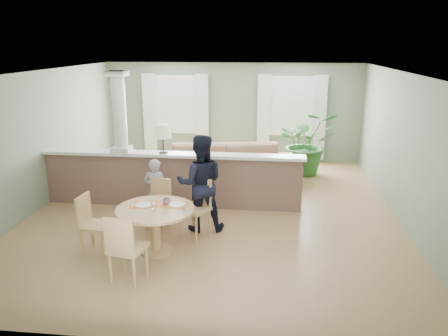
# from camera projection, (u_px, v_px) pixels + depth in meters

# --- Properties ---
(ground) EXTENTS (8.00, 8.00, 0.00)m
(ground) POSITION_uv_depth(u_px,v_px,m) (215.00, 211.00, 8.69)
(ground) COLOR tan
(ground) RESTS_ON ground
(room_shell) EXTENTS (7.02, 8.02, 2.71)m
(room_shell) POSITION_uv_depth(u_px,v_px,m) (217.00, 115.00, 8.79)
(room_shell) COLOR gray
(room_shell) RESTS_ON ground
(pony_wall) EXTENTS (5.32, 0.38, 2.70)m
(pony_wall) POSITION_uv_depth(u_px,v_px,m) (167.00, 172.00, 8.78)
(pony_wall) COLOR brown
(pony_wall) RESTS_ON ground
(sofa) EXTENTS (3.43, 1.79, 0.95)m
(sofa) POSITION_uv_depth(u_px,v_px,m) (226.00, 168.00, 9.94)
(sofa) COLOR #835D47
(sofa) RESTS_ON ground
(houseplant) EXTENTS (1.62, 1.45, 1.61)m
(houseplant) POSITION_uv_depth(u_px,v_px,m) (307.00, 143.00, 10.91)
(houseplant) COLOR #275C24
(houseplant) RESTS_ON ground
(dining_table) EXTENTS (1.23, 1.23, 0.84)m
(dining_table) POSITION_uv_depth(u_px,v_px,m) (156.00, 217.00, 6.83)
(dining_table) COLOR tan
(dining_table) RESTS_ON ground
(chair_far_boy) EXTENTS (0.46, 0.46, 0.89)m
(chair_far_boy) POSITION_uv_depth(u_px,v_px,m) (159.00, 201.00, 7.79)
(chair_far_boy) COLOR tan
(chair_far_boy) RESTS_ON ground
(chair_far_man) EXTENTS (0.61, 0.61, 0.99)m
(chair_far_man) POSITION_uv_depth(u_px,v_px,m) (197.00, 204.00, 7.49)
(chair_far_man) COLOR tan
(chair_far_man) RESTS_ON ground
(chair_near) EXTENTS (0.53, 0.53, 1.00)m
(chair_near) POSITION_uv_depth(u_px,v_px,m) (125.00, 246.00, 5.94)
(chair_near) COLOR tan
(chair_near) RESTS_ON ground
(chair_side) EXTENTS (0.47, 0.47, 0.95)m
(chair_side) POSITION_uv_depth(u_px,v_px,m) (91.00, 221.00, 6.83)
(chair_side) COLOR tan
(chair_side) RESTS_ON ground
(child_person) EXTENTS (0.47, 0.33, 1.22)m
(child_person) POSITION_uv_depth(u_px,v_px,m) (156.00, 191.00, 7.96)
(child_person) COLOR gray
(child_person) RESTS_ON ground
(man_person) EXTENTS (0.94, 0.79, 1.72)m
(man_person) POSITION_uv_depth(u_px,v_px,m) (200.00, 183.00, 7.61)
(man_person) COLOR black
(man_person) RESTS_ON ground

